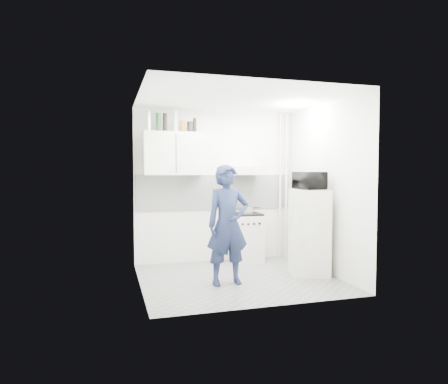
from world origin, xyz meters
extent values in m
plane|color=slate|center=(0.00, 0.00, 0.00)|extent=(2.80, 2.80, 0.00)
plane|color=white|center=(0.00, 0.00, 2.60)|extent=(2.80, 2.80, 0.00)
plane|color=silver|center=(0.00, 1.25, 1.30)|extent=(2.80, 0.00, 2.80)
plane|color=silver|center=(-1.40, 0.00, 1.30)|extent=(0.00, 2.60, 2.60)
plane|color=silver|center=(1.40, 0.00, 1.30)|extent=(0.00, 2.60, 2.60)
imported|color=#1B2443|center=(-0.23, -0.22, 0.83)|extent=(0.63, 0.43, 1.65)
cube|color=silver|center=(0.47, 1.00, 0.41)|extent=(0.51, 0.51, 0.81)
cube|color=white|center=(1.10, -0.07, 0.64)|extent=(0.65, 0.65, 1.29)
cube|color=black|center=(0.47, 1.00, 0.83)|extent=(0.49, 0.49, 0.03)
cylinder|color=silver|center=(0.50, 1.02, 0.89)|extent=(0.19, 0.19, 0.11)
imported|color=black|center=(1.10, -0.07, 1.42)|extent=(0.51, 0.38, 0.27)
cylinder|color=silver|center=(-1.16, 1.07, 2.36)|extent=(0.07, 0.07, 0.32)
cylinder|color=#144C1E|center=(-1.01, 1.07, 2.35)|extent=(0.08, 0.08, 0.30)
cylinder|color=black|center=(-0.90, 1.07, 2.35)|extent=(0.07, 0.07, 0.30)
cylinder|color=#B2B7BC|center=(-0.73, 1.07, 2.38)|extent=(0.08, 0.08, 0.35)
cylinder|color=brown|center=(-0.61, 1.07, 2.30)|extent=(0.08, 0.08, 0.19)
cylinder|color=black|center=(-0.49, 1.07, 2.29)|extent=(0.10, 0.10, 0.18)
cylinder|color=black|center=(-0.41, 1.07, 2.32)|extent=(0.06, 0.06, 0.24)
cube|color=white|center=(-0.75, 1.07, 1.85)|extent=(1.00, 0.35, 0.70)
cube|color=silver|center=(0.45, 1.00, 1.57)|extent=(0.60, 0.50, 0.14)
cube|color=white|center=(0.00, 1.24, 1.20)|extent=(2.74, 0.03, 0.60)
cylinder|color=silver|center=(1.30, 1.17, 1.30)|extent=(0.05, 0.05, 2.60)
cylinder|color=silver|center=(1.18, 1.17, 1.30)|extent=(0.04, 0.04, 2.60)
cylinder|color=white|center=(1.00, 0.20, 2.57)|extent=(0.10, 0.10, 0.02)
camera|label=1|loc=(-1.81, -5.44, 1.56)|focal=32.00mm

